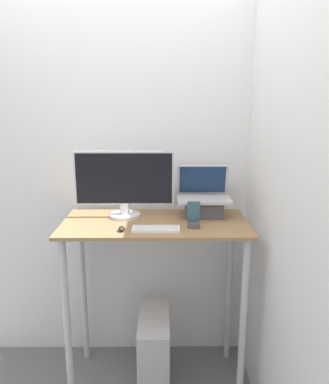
% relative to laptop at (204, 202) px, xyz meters
% --- Properties ---
extents(wall_back, '(6.00, 0.05, 2.60)m').
position_rel_laptop_xyz_m(wall_back, '(-0.30, 0.24, 0.13)').
color(wall_back, silver).
rests_on(wall_back, ground_plane).
extents(wall_side_right, '(0.05, 6.00, 2.60)m').
position_rel_laptop_xyz_m(wall_side_right, '(0.34, -0.39, 0.13)').
color(wall_side_right, silver).
rests_on(wall_side_right, ground_plane).
extents(desk, '(1.10, 0.55, 1.08)m').
position_rel_laptop_xyz_m(desk, '(-0.30, -0.12, -0.30)').
color(desk, '#936D47').
rests_on(desk, ground_plane).
extents(laptop, '(0.32, 0.24, 0.30)m').
position_rel_laptop_xyz_m(laptop, '(0.00, 0.00, 0.00)').
color(laptop, '#4C4C51').
rests_on(laptop, desk).
extents(monitor, '(0.60, 0.19, 0.41)m').
position_rel_laptop_xyz_m(monitor, '(-0.49, -0.02, 0.11)').
color(monitor, silver).
rests_on(monitor, desk).
extents(keyboard, '(0.26, 0.10, 0.02)m').
position_rel_laptop_xyz_m(keyboard, '(-0.29, -0.27, -0.08)').
color(keyboard, white).
rests_on(keyboard, desk).
extents(mouse, '(0.04, 0.06, 0.03)m').
position_rel_laptop_xyz_m(mouse, '(-0.48, -0.29, -0.07)').
color(mouse, '#262626').
rests_on(mouse, desk).
extents(cell_phone, '(0.07, 0.07, 0.15)m').
position_rel_laptop_xyz_m(cell_phone, '(-0.08, -0.22, -0.04)').
color(cell_phone, '#4C4C51').
rests_on(cell_phone, desk).
extents(computer_tower, '(0.19, 0.44, 0.50)m').
position_rel_laptop_xyz_m(computer_tower, '(-0.31, -0.19, -0.92)').
color(computer_tower, silver).
rests_on(computer_tower, ground_plane).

